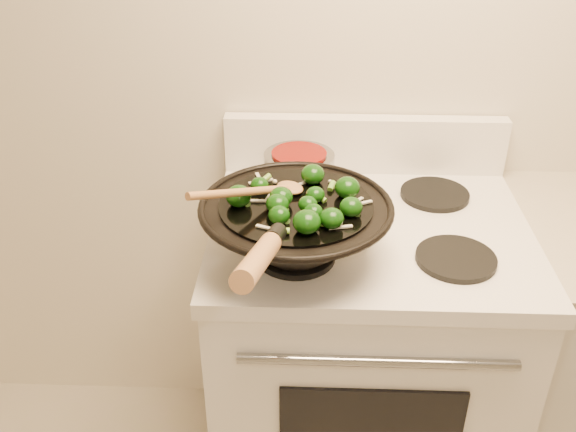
{
  "coord_description": "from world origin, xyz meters",
  "views": [
    {
      "loc": [
        -0.2,
        -0.18,
        1.74
      ],
      "look_at": [
        -0.24,
        1.01,
        1.03
      ],
      "focal_mm": 40.0,
      "sensor_mm": 36.0,
      "label": 1
    }
  ],
  "objects": [
    {
      "name": "wooden_spoon",
      "position": [
        -0.29,
        1.02,
        1.09
      ],
      "size": [
        0.24,
        0.24,
        0.1
      ],
      "color": "#A67041",
      "rests_on": "wok"
    },
    {
      "name": "stove",
      "position": [
        -0.04,
        1.17,
        0.47
      ],
      "size": [
        0.78,
        0.67,
        1.08
      ],
      "color": "white",
      "rests_on": "ground"
    },
    {
      "name": "saucepan",
      "position": [
        -0.22,
        1.32,
        0.99
      ],
      "size": [
        0.18,
        0.3,
        0.11
      ],
      "color": "gray",
      "rests_on": "stove"
    },
    {
      "name": "wok",
      "position": [
        -0.23,
        1.01,
        1.01
      ],
      "size": [
        0.42,
        0.7,
        0.29
      ],
      "color": "black",
      "rests_on": "stove"
    },
    {
      "name": "stirfry",
      "position": [
        -0.21,
        1.0,
        1.08
      ],
      "size": [
        0.31,
        0.28,
        0.05
      ],
      "color": "#0D3708",
      "rests_on": "wok"
    }
  ]
}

